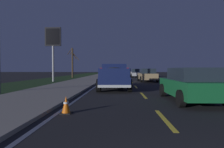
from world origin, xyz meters
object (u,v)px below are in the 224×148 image
(bare_tree_far, at_px, (73,62))
(traffic_cone_near, at_px, (66,105))
(sedan_tan, at_px, (147,75))
(gas_price_sign, at_px, (53,41))
(street_light_near, at_px, (2,4))
(pickup_truck, at_px, (114,76))
(sedan_silver, at_px, (136,73))
(sedan_green, at_px, (190,84))

(bare_tree_far, relative_size, traffic_cone_near, 9.01)
(sedan_tan, height_order, traffic_cone_near, sedan_tan)
(sedan_tan, bearing_deg, gas_price_sign, 93.63)
(sedan_tan, bearing_deg, traffic_cone_near, 163.38)
(street_light_near, bearing_deg, traffic_cone_near, -133.12)
(pickup_truck, xyz_separation_m, bare_tree_far, (18.35, 7.71, 1.73))
(traffic_cone_near, bearing_deg, sedan_silver, -9.17)
(gas_price_sign, distance_m, bare_tree_far, 10.30)
(sedan_silver, bearing_deg, sedan_tan, -178.69)
(sedan_tan, bearing_deg, sedan_silver, 1.31)
(sedan_silver, height_order, traffic_cone_near, sedan_silver)
(sedan_silver, relative_size, traffic_cone_near, 7.61)
(sedan_tan, height_order, bare_tree_far, bare_tree_far)
(sedan_green, xyz_separation_m, street_light_near, (2.18, 10.20, 4.55))
(sedan_tan, relative_size, street_light_near, 0.49)
(pickup_truck, relative_size, bare_tree_far, 1.05)
(sedan_green, relative_size, traffic_cone_near, 7.63)
(sedan_green, xyz_separation_m, bare_tree_far, (23.59, 11.39, 1.93))
(sedan_green, bearing_deg, gas_price_sign, 39.64)
(sedan_green, bearing_deg, sedan_silver, 0.59)
(traffic_cone_near, bearing_deg, bare_tree_far, 13.62)
(sedan_silver, xyz_separation_m, traffic_cone_near, (-29.44, 4.75, -0.50))
(sedan_green, bearing_deg, traffic_cone_near, 118.00)
(bare_tree_far, bearing_deg, traffic_cone_near, -166.38)
(sedan_silver, height_order, bare_tree_far, bare_tree_far)
(sedan_silver, xyz_separation_m, bare_tree_far, (-3.18, 11.11, 1.93))
(pickup_truck, distance_m, sedan_silver, 21.79)
(pickup_truck, xyz_separation_m, street_light_near, (-3.06, 6.53, 4.35))
(street_light_near, distance_m, traffic_cone_near, 8.71)
(pickup_truck, bearing_deg, sedan_green, -144.93)
(street_light_near, bearing_deg, sedan_silver, -21.99)
(sedan_silver, relative_size, bare_tree_far, 0.85)
(sedan_green, height_order, traffic_cone_near, sedan_green)
(sedan_silver, bearing_deg, street_light_near, 158.01)
(pickup_truck, relative_size, sedan_silver, 1.24)
(sedan_tan, bearing_deg, pickup_truck, 157.64)
(pickup_truck, height_order, traffic_cone_near, pickup_truck)
(street_light_near, relative_size, bare_tree_far, 1.72)
(street_light_near, xyz_separation_m, bare_tree_far, (21.41, 1.18, -2.62))
(sedan_tan, bearing_deg, street_light_near, 139.66)
(gas_price_sign, bearing_deg, sedan_silver, -39.44)
(sedan_tan, relative_size, bare_tree_far, 0.85)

